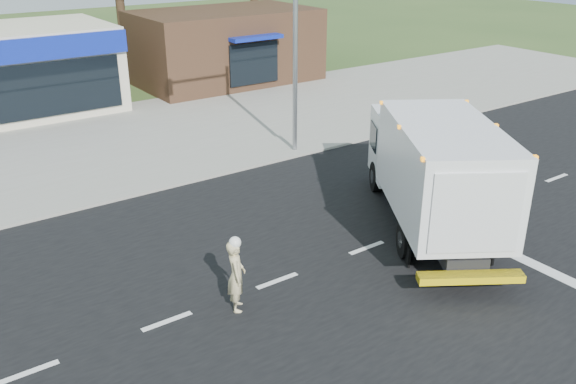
% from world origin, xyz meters
% --- Properties ---
extents(ground, '(120.00, 120.00, 0.00)m').
position_xyz_m(ground, '(0.00, 0.00, 0.00)').
color(ground, '#385123').
rests_on(ground, ground).
extents(road_asphalt, '(60.00, 14.00, 0.02)m').
position_xyz_m(road_asphalt, '(0.00, 0.00, 0.00)').
color(road_asphalt, black).
rests_on(road_asphalt, ground).
extents(sidewalk, '(60.00, 2.40, 0.12)m').
position_xyz_m(sidewalk, '(0.00, 8.20, 0.06)').
color(sidewalk, gray).
rests_on(sidewalk, ground).
extents(parking_apron, '(60.00, 9.00, 0.02)m').
position_xyz_m(parking_apron, '(0.00, 14.00, 0.01)').
color(parking_apron, gray).
rests_on(parking_apron, ground).
extents(lane_markings, '(55.20, 7.00, 0.01)m').
position_xyz_m(lane_markings, '(1.35, -1.35, 0.02)').
color(lane_markings, silver).
rests_on(lane_markings, road_asphalt).
extents(ems_box_truck, '(6.18, 7.88, 3.46)m').
position_xyz_m(ems_box_truck, '(2.28, -0.13, 1.99)').
color(ems_box_truck, black).
rests_on(ems_box_truck, ground).
extents(emergency_worker, '(0.68, 0.77, 1.87)m').
position_xyz_m(emergency_worker, '(-4.42, -0.45, 0.92)').
color(emergency_worker, '#CBB887').
rests_on(emergency_worker, ground).
extents(brown_storefront, '(10.00, 6.70, 4.00)m').
position_xyz_m(brown_storefront, '(7.00, 19.98, 2.00)').
color(brown_storefront, '#382316').
rests_on(brown_storefront, ground).
extents(traffic_signal_pole, '(3.51, 0.25, 8.00)m').
position_xyz_m(traffic_signal_pole, '(2.35, 7.60, 4.92)').
color(traffic_signal_pole, gray).
rests_on(traffic_signal_pole, ground).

